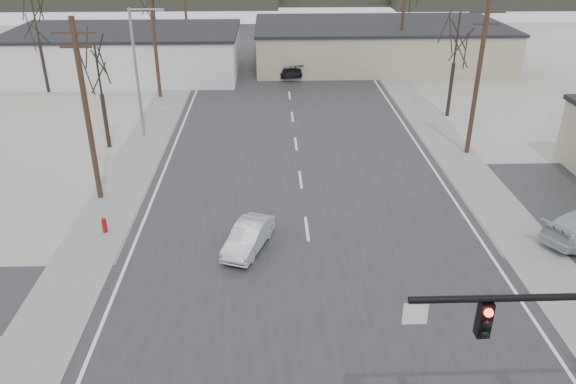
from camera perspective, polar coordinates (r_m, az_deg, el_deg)
name	(u,v)px	position (r m, az deg, el deg)	size (l,w,h in m)	color
ground	(320,333)	(22.20, 3.30, -14.15)	(140.00, 140.00, 0.00)	silver
main_road	(300,173)	(34.98, 1.19, 1.93)	(18.00, 110.00, 0.05)	#27272A
cross_road	(320,333)	(22.19, 3.30, -14.11)	(90.00, 10.00, 0.04)	#27272A
sidewalk_left	(144,146)	(40.50, -14.40, 4.56)	(3.00, 90.00, 0.06)	gray
sidewalk_right	(445,142)	(41.45, 15.66, 4.90)	(3.00, 90.00, 0.06)	gray
fire_hydrant	(104,225)	(29.68, -18.15, -3.21)	(0.24, 0.24, 0.87)	#A50C0C
building_left_far	(127,53)	(59.84, -16.09, 13.45)	(22.30, 12.30, 4.50)	silver
building_right_far	(378,44)	(63.19, 9.15, 14.65)	(26.30, 14.30, 4.30)	#B6A78B
upole_left_b	(86,110)	(31.78, -19.81, 7.88)	(2.20, 0.30, 10.00)	#462F20
upole_left_c	(154,37)	(50.64, -13.42, 15.04)	(2.20, 0.30, 10.00)	#462F20
upole_left_d	(185,5)	(70.14, -10.41, 18.21)	(2.20, 0.30, 10.00)	#462F20
upole_right_a	(478,77)	(38.42, 18.74, 11.02)	(2.20, 0.30, 10.00)	#462F20
upole_right_b	(403,20)	(59.11, 11.57, 16.71)	(2.20, 0.30, 10.00)	#462F20
streetlight_main	(139,67)	(40.95, -14.93, 12.18)	(2.40, 0.25, 9.00)	gray
tree_left_near	(98,72)	(39.59, -18.70, 11.44)	(3.30, 3.30, 7.35)	#2D231C
tree_right_mid	(457,41)	(45.97, 16.77, 14.49)	(3.74, 3.74, 8.33)	#2D231C
tree_left_far	(153,2)	(64.54, -13.52, 18.24)	(3.96, 3.96, 8.82)	#2D231C
tree_right_far	(410,0)	(71.43, 12.31, 18.48)	(3.52, 3.52, 7.84)	#2D231C
tree_left_mid	(35,21)	(55.31, -24.28, 15.53)	(3.96, 3.96, 8.82)	#2D231C
sedan_crossing	(248,237)	(26.82, -4.05, -4.57)	(1.35, 3.88, 1.28)	#B1B5BC
car_far_a	(285,67)	(57.66, -0.27, 12.56)	(2.27, 5.60, 1.62)	black
car_far_b	(271,51)	(66.13, -1.76, 14.16)	(1.54, 3.82, 1.30)	black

